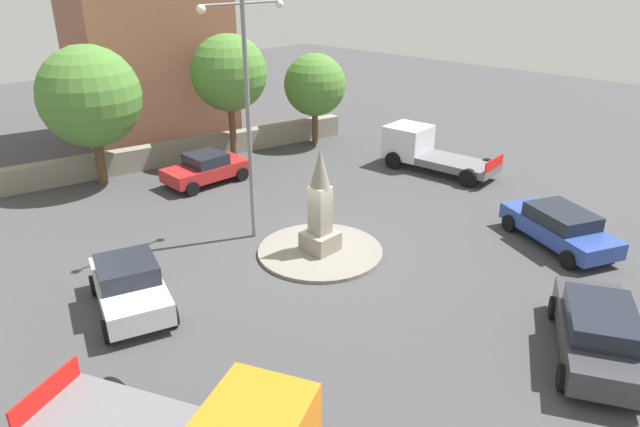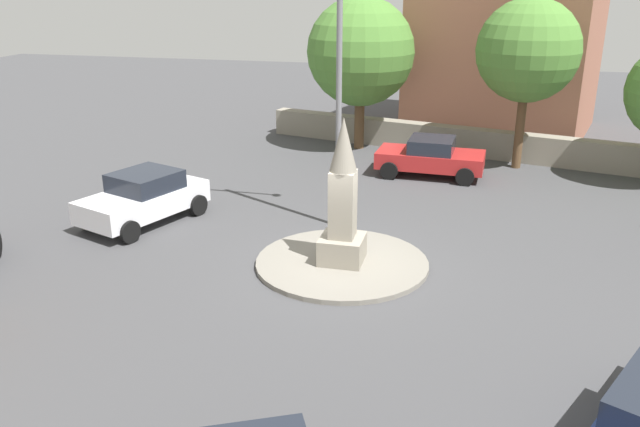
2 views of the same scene
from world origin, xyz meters
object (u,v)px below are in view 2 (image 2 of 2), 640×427
object	(u,v)px
car_white_approaching	(144,197)
tree_far_corner	(361,52)
monument	(343,204)
streetlamp	(339,46)
car_red_parked_right	(431,157)
tree_mid_cluster	(528,51)
corner_building	(510,28)

from	to	relation	value
car_white_approaching	tree_far_corner	size ratio (longest dim) A/B	0.67
monument	streetlamp	bearing A→B (deg)	-75.23
car_red_parked_right	tree_mid_cluster	bearing A→B (deg)	-148.88
monument	car_red_parked_right	world-z (taller)	monument
car_white_approaching	streetlamp	bearing A→B (deg)	-169.31
tree_mid_cluster	tree_far_corner	size ratio (longest dim) A/B	1.01
car_red_parked_right	car_white_approaching	size ratio (longest dim) A/B	0.94
streetlamp	tree_far_corner	size ratio (longest dim) A/B	1.37
monument	car_red_parked_right	size ratio (longest dim) A/B	0.94
car_white_approaching	tree_far_corner	xyz separation A→B (m)	(-4.51, -10.33, 3.24)
streetlamp	corner_building	xyz separation A→B (m)	(-4.80, -14.35, -0.44)
tree_mid_cluster	car_red_parked_right	bearing A→B (deg)	31.12
monument	car_red_parked_right	xyz separation A→B (m)	(-1.47, -8.53, -0.92)
car_white_approaching	corner_building	xyz separation A→B (m)	(-10.43, -15.41, 3.92)
monument	car_red_parked_right	bearing A→B (deg)	-99.78
car_red_parked_right	tree_far_corner	distance (m)	5.80
corner_building	car_white_approaching	bearing A→B (deg)	55.90
corner_building	tree_far_corner	size ratio (longest dim) A/B	1.51
car_white_approaching	tree_far_corner	world-z (taller)	tree_far_corner
car_red_parked_right	corner_building	bearing A→B (deg)	-107.08
monument	tree_mid_cluster	distance (m)	11.72
car_red_parked_right	tree_mid_cluster	xyz separation A→B (m)	(-3.13, -1.89, 3.66)
corner_building	tree_far_corner	distance (m)	7.83
car_red_parked_right	tree_far_corner	bearing A→B (deg)	-46.06
monument	car_white_approaching	world-z (taller)	monument
streetlamp	corner_building	world-z (taller)	corner_building
corner_building	tree_mid_cluster	world-z (taller)	corner_building
tree_far_corner	streetlamp	bearing A→B (deg)	96.93
tree_far_corner	monument	bearing A→B (deg)	98.73
monument	streetlamp	size ratio (longest dim) A/B	0.43
streetlamp	tree_mid_cluster	world-z (taller)	streetlamp
monument	tree_far_corner	distance (m)	12.34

